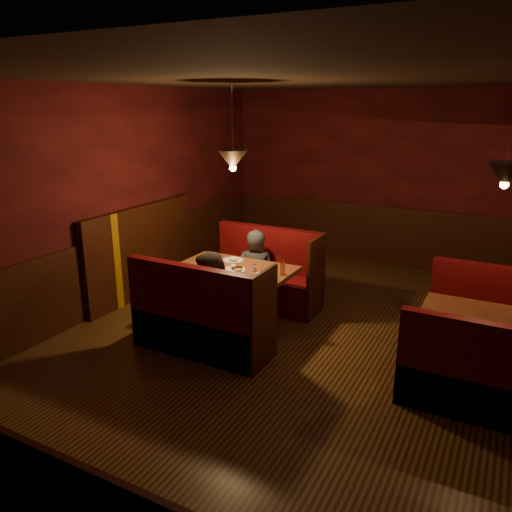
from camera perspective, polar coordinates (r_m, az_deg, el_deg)
The scene contains 9 objects.
room at distance 5.52m, azimuth 5.60°, elevation -0.04°, with size 6.02×7.02×2.92m.
main_table at distance 6.10m, azimuth -2.37°, elevation -2.91°, with size 1.42×0.86×0.99m.
main_bench_far at distance 6.84m, azimuth 1.17°, elevation -2.85°, with size 1.56×0.56×1.06m.
main_bench_near at distance 5.55m, azimuth -6.42°, elevation -7.82°, with size 1.56×0.56×1.06m.
second_table at distance 5.49m, azimuth 24.50°, elevation -7.81°, with size 1.20×0.76×0.67m.
second_bench_far at distance 6.22m, azimuth 25.03°, elevation -6.97°, with size 1.32×0.49×0.94m.
second_bench_near at distance 4.93m, azimuth 23.88°, elevation -13.19°, with size 1.32×0.49×0.94m.
diner_a at distance 6.55m, azimuth -0.06°, elevation -0.14°, with size 0.53×0.35×1.46m, color #2A2C35.
diner_b at distance 5.50m, azimuth -5.05°, elevation -3.57°, with size 0.71×0.55×1.46m, color #332822.
Camera 1 is at (1.71, -4.85, 2.66)m, focal length 35.00 mm.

